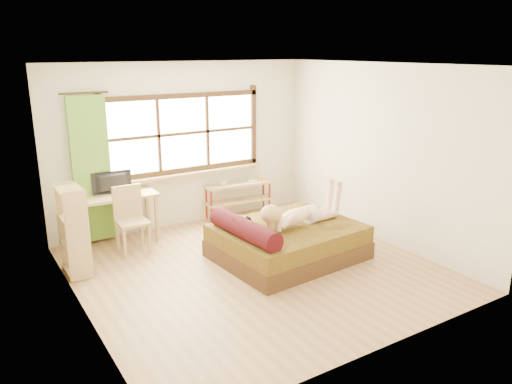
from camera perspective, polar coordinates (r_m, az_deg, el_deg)
floor at (r=6.87m, az=-0.07°, el=-8.81°), size 4.50×4.50×0.00m
ceiling at (r=6.23m, az=-0.08°, el=14.34°), size 4.50×4.50×0.00m
wall_back at (r=8.37m, az=-8.28°, el=5.31°), size 4.50×0.00×4.50m
wall_front at (r=4.74m, az=14.49°, el=-3.41°), size 4.50×0.00×4.50m
wall_left at (r=5.61m, az=-20.00°, el=-0.86°), size 0.00×4.50×4.50m
wall_right at (r=7.81m, az=14.11°, el=4.23°), size 0.00×4.50×4.50m
window at (r=8.31m, az=-8.24°, el=6.35°), size 2.80×0.16×1.46m
curtain at (r=7.82m, az=-18.30°, el=2.39°), size 0.55×0.10×2.20m
bed at (r=7.13m, az=3.36°, el=-5.59°), size 2.04×1.69×0.73m
woman at (r=7.03m, az=4.96°, el=-1.51°), size 1.38×0.49×0.58m
kitten at (r=6.75m, az=-1.79°, el=-3.78°), size 0.30×0.14×0.23m
desk at (r=7.83m, az=-15.79°, el=-1.04°), size 1.25×0.60×0.77m
monitor at (r=7.81m, az=-16.05°, el=0.97°), size 0.60×0.10×0.34m
chair at (r=7.57m, az=-14.19°, el=-2.55°), size 0.44×0.44×0.96m
pipe_shelf at (r=8.83m, az=-1.97°, el=0.02°), size 1.25×0.44×0.69m
cup at (r=8.63m, az=-3.78°, el=1.04°), size 0.13×0.13×0.09m
book at (r=8.88m, az=-0.94°, el=1.25°), size 0.17×0.21×0.02m
bookshelf at (r=6.93m, az=-20.13°, el=-4.18°), size 0.30×0.52×1.19m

